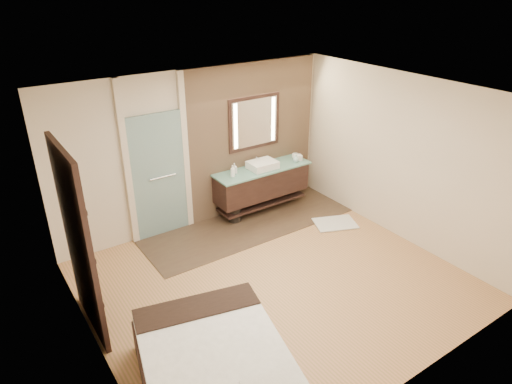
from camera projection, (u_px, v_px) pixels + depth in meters
floor at (275, 282)px, 6.60m from camera, size 5.00×5.00×0.00m
tile_strip at (249, 224)px, 8.09m from camera, size 3.80×1.30×0.01m
stone_wall at (253, 138)px, 8.22m from camera, size 2.60×0.08×2.70m
vanity at (262, 182)px, 8.33m from camera, size 1.85×0.55×0.88m
mirror_unit at (254, 123)px, 8.05m from camera, size 1.06×0.04×0.96m
frosted_door at (158, 171)px, 7.36m from camera, size 1.10×0.12×2.70m
shoji_partition at (79, 243)px, 5.29m from camera, size 0.06×1.20×2.40m
bed at (215, 369)px, 4.77m from camera, size 1.84×2.12×0.70m
bath_mat at (335, 223)px, 8.10m from camera, size 0.86×0.74×0.02m
waste_bin at (235, 214)px, 8.15m from camera, size 0.26×0.26×0.28m
tissue_box at (298, 157)px, 8.54m from camera, size 0.15×0.15×0.10m
soap_bottle_a at (233, 171)px, 7.81m from camera, size 0.08×0.08×0.21m
soap_bottle_b at (234, 168)px, 7.96m from camera, size 0.10×0.10×0.18m
soap_bottle_c at (296, 158)px, 8.44m from camera, size 0.14×0.14×0.15m
cup at (295, 156)px, 8.61m from camera, size 0.14×0.14×0.10m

